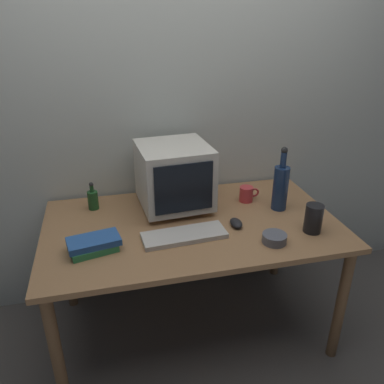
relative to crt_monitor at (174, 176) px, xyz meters
name	(u,v)px	position (x,y,z in m)	size (l,w,h in m)	color
ground_plane	(192,326)	(0.05, -0.20, -0.93)	(6.00, 6.00, 0.00)	#56514C
back_wall	(172,106)	(0.05, 0.30, 0.32)	(4.00, 0.08, 2.50)	beige
desk	(192,235)	(0.05, -0.20, -0.27)	(1.56, 0.89, 0.74)	#9E7047
crt_monitor	(174,176)	(0.00, 0.00, 0.00)	(0.41, 0.41, 0.37)	beige
keyboard	(184,235)	(-0.02, -0.34, -0.18)	(0.42, 0.15, 0.02)	beige
computer_mouse	(236,223)	(0.27, -0.29, -0.17)	(0.06, 0.10, 0.04)	black
bottle_tall	(281,186)	(0.57, -0.16, -0.05)	(0.09, 0.09, 0.37)	navy
bottle_short	(93,199)	(-0.45, 0.09, -0.13)	(0.06, 0.06, 0.16)	#1E4C23
book_stack	(93,244)	(-0.46, -0.35, -0.16)	(0.26, 0.19, 0.07)	#33894C
mug	(247,194)	(0.43, -0.02, -0.15)	(0.12, 0.08, 0.09)	#CC383D
cd_spindle	(274,238)	(0.40, -0.48, -0.17)	(0.12, 0.12, 0.04)	#595B66
metal_canister	(313,218)	(0.63, -0.43, -0.12)	(0.09, 0.09, 0.15)	black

